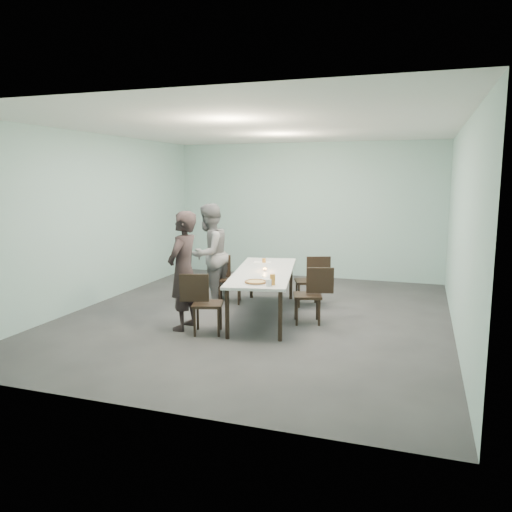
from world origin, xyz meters
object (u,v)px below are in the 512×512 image
(chair_far_left, at_px, (225,275))
(tealight, at_px, (265,270))
(chair_near_right, at_px, (313,291))
(diner_far, at_px, (209,254))
(table, at_px, (264,274))
(water_tumbler, at_px, (269,283))
(side_plate, at_px, (268,276))
(diner_near, at_px, (183,271))
(pizza, at_px, (256,282))
(chair_far_right, at_px, (312,277))
(chair_near_left, at_px, (202,299))
(amber_tumbler, at_px, (264,261))
(beer_glass, at_px, (273,280))

(chair_far_left, height_order, tealight, chair_far_left)
(chair_near_right, bearing_deg, diner_far, -33.66)
(table, height_order, water_tumbler, water_tumbler)
(chair_far_left, xyz_separation_m, side_plate, (1.12, -1.03, 0.25))
(diner_near, distance_m, pizza, 1.11)
(chair_far_right, bearing_deg, chair_far_left, -8.87)
(pizza, bearing_deg, chair_far_left, 124.95)
(chair_far_left, height_order, diner_far, diner_far)
(water_tumbler, bearing_deg, chair_near_left, -175.58)
(water_tumbler, bearing_deg, chair_far_left, 128.24)
(pizza, bearing_deg, water_tumbler, -25.09)
(tealight, height_order, amber_tumbler, amber_tumbler)
(chair_far_right, bearing_deg, beer_glass, 64.73)
(chair_far_right, distance_m, pizza, 1.96)
(table, distance_m, pizza, 0.98)
(pizza, bearing_deg, diner_far, 133.14)
(chair_near_left, distance_m, chair_near_right, 1.73)
(chair_far_right, distance_m, diner_near, 2.50)
(chair_far_right, height_order, amber_tumbler, chair_far_right)
(chair_far_left, height_order, chair_far_right, same)
(chair_far_left, distance_m, diner_far, 0.48)
(chair_near_right, bearing_deg, chair_near_left, 19.20)
(pizza, relative_size, amber_tumbler, 4.25)
(chair_near_right, xyz_separation_m, water_tumbler, (-0.42, -0.95, 0.29))
(table, bearing_deg, beer_glass, -65.75)
(diner_far, xyz_separation_m, tealight, (1.20, -0.53, -0.12))
(chair_near_left, xyz_separation_m, pizza, (0.75, 0.18, 0.27))
(water_tumbler, xyz_separation_m, amber_tumbler, (-0.63, 1.79, -0.01))
(chair_near_right, bearing_deg, chair_far_right, -94.40)
(chair_far_left, relative_size, diner_far, 0.49)
(tealight, bearing_deg, beer_glass, -66.58)
(chair_near_left, height_order, chair_far_right, same)
(chair_near_right, distance_m, tealight, 0.84)
(chair_near_right, relative_size, amber_tumbler, 10.88)
(chair_near_right, xyz_separation_m, diner_near, (-1.75, -0.90, 0.38))
(water_tumbler, bearing_deg, pizza, 154.91)
(chair_near_left, xyz_separation_m, diner_far, (-0.60, 1.62, 0.39))
(chair_far_right, relative_size, pizza, 2.56)
(diner_far, distance_m, side_plate, 1.63)
(table, distance_m, chair_far_right, 1.13)
(chair_far_right, bearing_deg, diner_near, 31.63)
(chair_far_left, distance_m, water_tumbler, 2.17)
(chair_far_right, bearing_deg, chair_near_right, 81.99)
(diner_near, bearing_deg, chair_near_left, 72.41)
(diner_far, distance_m, pizza, 1.98)
(chair_near_right, xyz_separation_m, side_plate, (-0.64, -0.29, 0.25))
(diner_near, relative_size, tealight, 31.38)
(side_plate, relative_size, beer_glass, 1.20)
(diner_near, relative_size, diner_far, 0.98)
(chair_far_left, xyz_separation_m, diner_near, (0.00, -1.64, 0.38))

